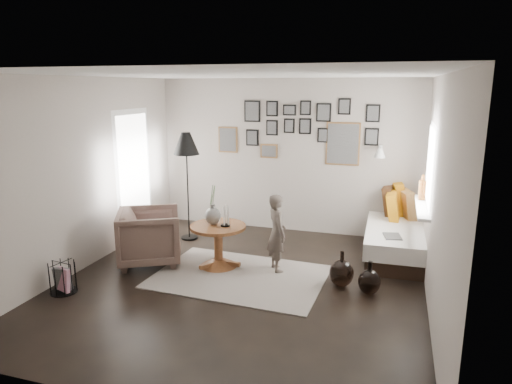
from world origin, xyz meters
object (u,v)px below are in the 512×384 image
(floor_lamp, at_px, (186,148))
(child, at_px, (277,233))
(demijohn_small, at_px, (369,282))
(vase, at_px, (213,213))
(daybed, at_px, (396,233))
(pedestal_table, at_px, (218,247))
(magazine_basket, at_px, (63,278))
(demijohn_large, at_px, (341,273))
(armchair, at_px, (150,236))

(floor_lamp, height_order, child, floor_lamp)
(floor_lamp, xyz_separation_m, demijohn_small, (2.98, -1.25, -1.36))
(vase, bearing_deg, daybed, 28.14)
(pedestal_table, bearing_deg, floor_lamp, 133.06)
(magazine_basket, xyz_separation_m, demijohn_small, (3.58, 1.06, -0.03))
(daybed, relative_size, floor_lamp, 1.17)
(daybed, distance_m, demijohn_large, 1.60)
(vase, xyz_separation_m, child, (0.89, 0.08, -0.24))
(daybed, xyz_separation_m, floor_lamp, (-3.27, -0.34, 1.22))
(armchair, relative_size, demijohn_large, 1.86)
(demijohn_large, height_order, demijohn_small, demijohn_large)
(magazine_basket, xyz_separation_m, child, (2.32, 1.43, 0.35))
(vase, xyz_separation_m, demijohn_small, (2.15, -0.29, -0.61))
(daybed, bearing_deg, armchair, -157.30)
(pedestal_table, xyz_separation_m, vase, (-0.08, 0.02, 0.49))
(vase, relative_size, demijohn_small, 1.31)
(child, bearing_deg, armchair, 64.13)
(pedestal_table, relative_size, child, 0.72)
(pedestal_table, relative_size, demijohn_large, 1.67)
(pedestal_table, height_order, armchair, armchair)
(armchair, xyz_separation_m, demijohn_large, (2.70, -0.00, -0.21))
(daybed, relative_size, demijohn_large, 4.45)
(vase, relative_size, child, 0.51)
(magazine_basket, bearing_deg, daybed, 34.40)
(pedestal_table, height_order, magazine_basket, pedestal_table)
(pedestal_table, height_order, demijohn_small, pedestal_table)
(floor_lamp, bearing_deg, demijohn_large, -23.17)
(demijohn_small, bearing_deg, vase, 172.38)
(pedestal_table, xyz_separation_m, demijohn_small, (2.07, -0.27, -0.12))
(vase, height_order, demijohn_small, vase)
(armchair, distance_m, magazine_basket, 1.31)
(demijohn_small, bearing_deg, child, 163.58)
(daybed, height_order, armchair, daybed)
(pedestal_table, relative_size, vase, 1.40)
(armchair, distance_m, demijohn_large, 2.71)
(armchair, height_order, floor_lamp, floor_lamp)
(daybed, relative_size, magazine_basket, 5.34)
(armchair, xyz_separation_m, demijohn_small, (3.05, -0.12, -0.23))
(pedestal_table, distance_m, armchair, 1.00)
(child, bearing_deg, magazine_basket, 87.88)
(daybed, relative_size, armchair, 2.39)
(demijohn_large, bearing_deg, floor_lamp, 156.83)
(daybed, bearing_deg, magazine_basket, -146.60)
(daybed, distance_m, demijohn_small, 1.62)
(vase, distance_m, demijohn_small, 2.25)
(armchair, relative_size, demijohn_small, 2.04)
(pedestal_table, bearing_deg, vase, 165.96)
(pedestal_table, distance_m, child, 0.86)
(daybed, bearing_deg, pedestal_table, -151.68)
(vase, bearing_deg, pedestal_table, -14.04)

